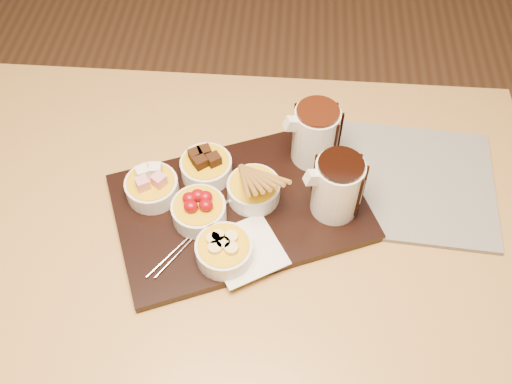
# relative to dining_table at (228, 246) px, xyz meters

# --- Properties ---
(ground) EXTENTS (5.00, 5.00, 0.00)m
(ground) POSITION_rel_dining_table_xyz_m (0.00, 0.00, -0.65)
(ground) COLOR brown
(ground) RESTS_ON ground
(dining_table) EXTENTS (1.20, 0.80, 0.75)m
(dining_table) POSITION_rel_dining_table_xyz_m (0.00, 0.00, 0.00)
(dining_table) COLOR #B78A44
(dining_table) RESTS_ON ground
(serving_board) EXTENTS (0.54, 0.45, 0.02)m
(serving_board) POSITION_rel_dining_table_xyz_m (0.02, 0.02, 0.11)
(serving_board) COLOR black
(serving_board) RESTS_ON dining_table
(napkin) EXTENTS (0.16, 0.16, 0.00)m
(napkin) POSITION_rel_dining_table_xyz_m (0.04, -0.08, 0.12)
(napkin) COLOR white
(napkin) RESTS_ON serving_board
(bowl_marshmallows) EXTENTS (0.10, 0.10, 0.04)m
(bowl_marshmallows) POSITION_rel_dining_table_xyz_m (-0.14, 0.03, 0.14)
(bowl_marshmallows) COLOR white
(bowl_marshmallows) RESTS_ON serving_board
(bowl_cake) EXTENTS (0.10, 0.10, 0.04)m
(bowl_cake) POSITION_rel_dining_table_xyz_m (-0.05, 0.09, 0.14)
(bowl_cake) COLOR white
(bowl_cake) RESTS_ON serving_board
(bowl_strawberries) EXTENTS (0.10, 0.10, 0.04)m
(bowl_strawberries) POSITION_rel_dining_table_xyz_m (-0.05, -0.01, 0.14)
(bowl_strawberries) COLOR white
(bowl_strawberries) RESTS_ON serving_board
(bowl_biscotti) EXTENTS (0.10, 0.10, 0.04)m
(bowl_biscotti) POSITION_rel_dining_table_xyz_m (0.05, 0.04, 0.14)
(bowl_biscotti) COLOR white
(bowl_biscotti) RESTS_ON serving_board
(bowl_bananas) EXTENTS (0.10, 0.10, 0.04)m
(bowl_bananas) POSITION_rel_dining_table_xyz_m (0.01, -0.09, 0.14)
(bowl_bananas) COLOR white
(bowl_bananas) RESTS_ON serving_board
(pitcher_dark_chocolate) EXTENTS (0.12, 0.12, 0.12)m
(pitcher_dark_chocolate) POSITION_rel_dining_table_xyz_m (0.20, 0.03, 0.18)
(pitcher_dark_chocolate) COLOR silver
(pitcher_dark_chocolate) RESTS_ON serving_board
(pitcher_milk_chocolate) EXTENTS (0.12, 0.12, 0.12)m
(pitcher_milk_chocolate) POSITION_rel_dining_table_xyz_m (0.16, 0.15, 0.18)
(pitcher_milk_chocolate) COLOR silver
(pitcher_milk_chocolate) RESTS_ON serving_board
(fondue_skewers) EXTENTS (0.23, 0.18, 0.01)m
(fondue_skewers) POSITION_rel_dining_table_xyz_m (-0.05, -0.04, 0.12)
(fondue_skewers) COLOR silver
(fondue_skewers) RESTS_ON serving_board
(newspaper) EXTENTS (0.38, 0.31, 0.01)m
(newspaper) POSITION_rel_dining_table_xyz_m (0.33, 0.11, 0.10)
(newspaper) COLOR beige
(newspaper) RESTS_ON dining_table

